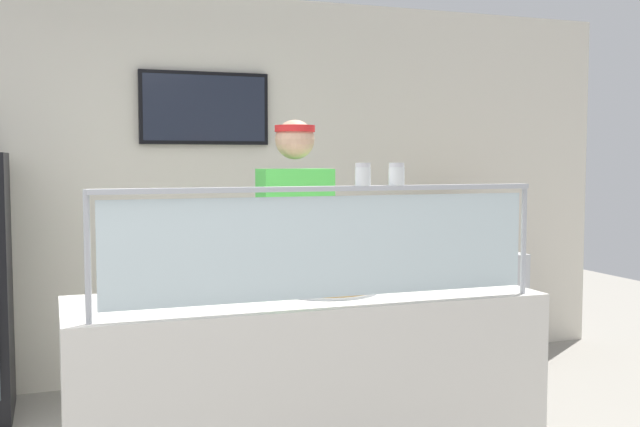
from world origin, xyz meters
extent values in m
cube|color=silver|center=(1.03, 2.51, 1.35)|extent=(6.46, 0.08, 2.70)
cube|color=black|center=(1.00, 2.44, 1.91)|extent=(0.90, 0.04, 0.50)
cube|color=#1E2333|center=(1.00, 2.42, 1.91)|extent=(0.85, 0.01, 0.45)
cube|color=silver|center=(1.03, 0.35, 0.47)|extent=(2.06, 0.69, 0.95)
cylinder|color=#B2B5BC|center=(0.10, 0.06, 1.20)|extent=(0.02, 0.02, 0.49)
cylinder|color=#B2B5BC|center=(1.96, 0.06, 1.20)|extent=(0.02, 0.02, 0.49)
cube|color=silver|center=(1.03, 0.06, 1.20)|extent=(1.80, 0.01, 0.41)
cube|color=#B2B5BC|center=(1.03, 0.06, 1.43)|extent=(1.86, 0.06, 0.02)
cylinder|color=#9EA0A8|center=(1.15, 0.39, 0.96)|extent=(0.46, 0.46, 0.01)
cylinder|color=tan|center=(1.15, 0.39, 0.97)|extent=(0.44, 0.44, 0.02)
cylinder|color=#D65B2D|center=(1.15, 0.39, 0.98)|extent=(0.38, 0.38, 0.01)
cube|color=#ADAFB7|center=(1.18, 0.37, 0.99)|extent=(0.15, 0.29, 0.01)
cylinder|color=white|center=(1.18, 0.06, 1.48)|extent=(0.06, 0.06, 0.08)
cylinder|color=white|center=(1.18, 0.06, 1.47)|extent=(0.05, 0.05, 0.05)
cylinder|color=silver|center=(1.18, 0.06, 1.53)|extent=(0.06, 0.06, 0.02)
cylinder|color=white|center=(1.34, 0.06, 1.48)|extent=(0.07, 0.07, 0.08)
cylinder|color=red|center=(1.34, 0.06, 1.47)|extent=(0.06, 0.06, 0.05)
cylinder|color=silver|center=(1.34, 0.06, 1.53)|extent=(0.06, 0.06, 0.02)
cylinder|color=#23232D|center=(1.09, 1.03, 0.47)|extent=(0.13, 0.13, 0.95)
cylinder|color=#23232D|center=(1.31, 1.03, 0.47)|extent=(0.13, 0.13, 0.95)
cube|color=#4CD14C|center=(1.20, 1.03, 1.23)|extent=(0.38, 0.21, 0.55)
sphere|color=tan|center=(1.20, 1.03, 1.66)|extent=(0.21, 0.21, 0.21)
cylinder|color=red|center=(1.20, 1.03, 1.71)|extent=(0.21, 0.21, 0.04)
cylinder|color=tan|center=(1.38, 0.81, 1.13)|extent=(0.08, 0.34, 0.08)
cube|color=#B7BABF|center=(2.86, 2.02, 0.43)|extent=(0.70, 0.55, 0.87)
cube|color=tan|center=(2.86, 2.02, 0.89)|extent=(0.45, 0.45, 0.04)
cube|color=tan|center=(2.86, 2.02, 0.94)|extent=(0.44, 0.44, 0.04)
cube|color=tan|center=(2.85, 2.02, 0.98)|extent=(0.45, 0.45, 0.04)
cube|color=tan|center=(2.85, 2.02, 1.03)|extent=(0.43, 0.43, 0.04)
cube|color=tan|center=(2.84, 2.02, 1.07)|extent=(0.43, 0.43, 0.04)
cube|color=tan|center=(2.84, 2.02, 1.12)|extent=(0.45, 0.45, 0.04)
camera|label=1|loc=(-0.02, -2.76, 1.55)|focal=42.03mm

